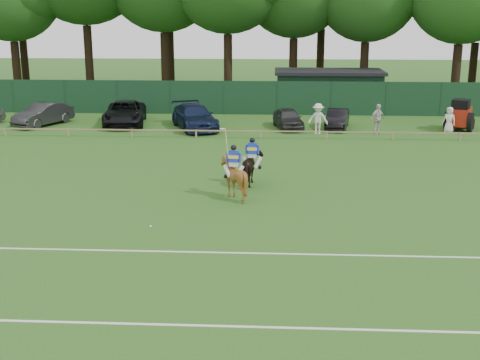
# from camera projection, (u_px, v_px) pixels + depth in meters

# --- Properties ---
(ground) EXTENTS (160.00, 160.00, 0.00)m
(ground) POSITION_uv_depth(u_px,v_px,m) (221.00, 242.00, 21.99)
(ground) COLOR #1E4C14
(ground) RESTS_ON ground
(horse_dark) EXTENTS (0.98, 1.95, 1.61)m
(horse_dark) POSITION_uv_depth(u_px,v_px,m) (252.00, 168.00, 28.85)
(horse_dark) COLOR black
(horse_dark) RESTS_ON ground
(horse_chestnut) EXTENTS (1.61, 1.76, 1.75)m
(horse_chestnut) POSITION_uv_depth(u_px,v_px,m) (234.00, 178.00, 26.83)
(horse_chestnut) COLOR brown
(horse_chestnut) RESTS_ON ground
(sedan_grey) EXTENTS (3.31, 4.78, 1.49)m
(sedan_grey) POSITION_uv_depth(u_px,v_px,m) (43.00, 114.00, 43.48)
(sedan_grey) COLOR #29292B
(sedan_grey) RESTS_ON ground
(suv_black) EXTENTS (3.39, 6.02, 1.59)m
(suv_black) POSITION_uv_depth(u_px,v_px,m) (125.00, 113.00, 43.69)
(suv_black) COLOR black
(suv_black) RESTS_ON ground
(sedan_navy) EXTENTS (4.04, 5.88, 1.58)m
(sedan_navy) POSITION_uv_depth(u_px,v_px,m) (195.00, 117.00, 42.21)
(sedan_navy) COLOR #121C3A
(sedan_navy) RESTS_ON ground
(hatch_grey) EXTENTS (2.27, 4.14, 1.33)m
(hatch_grey) POSITION_uv_depth(u_px,v_px,m) (288.00, 118.00, 42.36)
(hatch_grey) COLOR #333235
(hatch_grey) RESTS_ON ground
(estate_black) EXTENTS (1.99, 4.01, 1.26)m
(estate_black) POSITION_uv_depth(u_px,v_px,m) (337.00, 119.00, 42.39)
(estate_black) COLOR black
(estate_black) RESTS_ON ground
(spectator_left) EXTENTS (1.32, 0.86, 1.93)m
(spectator_left) POSITION_uv_depth(u_px,v_px,m) (318.00, 119.00, 40.49)
(spectator_left) COLOR silver
(spectator_left) RESTS_ON ground
(spectator_mid) EXTENTS (1.18, 1.00, 1.90)m
(spectator_mid) POSITION_uv_depth(u_px,v_px,m) (377.00, 119.00, 40.51)
(spectator_mid) COLOR beige
(spectator_mid) RESTS_ON ground
(spectator_right) EXTENTS (0.97, 0.90, 1.66)m
(spectator_right) POSITION_uv_depth(u_px,v_px,m) (449.00, 120.00, 40.82)
(spectator_right) COLOR white
(spectator_right) RESTS_ON ground
(rider_dark) EXTENTS (0.94, 0.39, 1.41)m
(rider_dark) POSITION_uv_depth(u_px,v_px,m) (252.00, 152.00, 28.65)
(rider_dark) COLOR silver
(rider_dark) RESTS_ON ground
(rider_chestnut) EXTENTS (0.93, 0.64, 2.05)m
(rider_chestnut) POSITION_uv_depth(u_px,v_px,m) (233.00, 160.00, 26.61)
(rider_chestnut) COLOR silver
(rider_chestnut) RESTS_ON ground
(polo_ball) EXTENTS (0.09, 0.09, 0.09)m
(polo_ball) POSITION_uv_depth(u_px,v_px,m) (151.00, 226.00, 23.40)
(polo_ball) COLOR silver
(polo_ball) RESTS_ON ground
(pitch_lines) EXTENTS (60.00, 5.10, 0.01)m
(pitch_lines) POSITION_uv_depth(u_px,v_px,m) (211.00, 284.00, 18.61)
(pitch_lines) COLOR silver
(pitch_lines) RESTS_ON ground
(pitch_rail) EXTENTS (62.10, 0.10, 0.50)m
(pitch_rail) POSITION_uv_depth(u_px,v_px,m) (245.00, 131.00, 39.22)
(pitch_rail) COLOR #997F5B
(pitch_rail) RESTS_ON ground
(perimeter_fence) EXTENTS (92.08, 0.08, 2.50)m
(perimeter_fence) POSITION_uv_depth(u_px,v_px,m) (250.00, 98.00, 47.69)
(perimeter_fence) COLOR #14351E
(perimeter_fence) RESTS_ON ground
(utility_shed) EXTENTS (8.40, 4.40, 3.04)m
(utility_shed) POSITION_uv_depth(u_px,v_px,m) (328.00, 90.00, 50.20)
(utility_shed) COLOR #14331E
(utility_shed) RESTS_ON ground
(tree_row) EXTENTS (96.00, 12.00, 21.00)m
(tree_row) POSITION_uv_depth(u_px,v_px,m) (277.00, 100.00, 55.62)
(tree_row) COLOR #26561C
(tree_row) RESTS_ON ground
(tractor) EXTENTS (2.48, 2.89, 2.05)m
(tractor) POSITION_uv_depth(u_px,v_px,m) (460.00, 116.00, 41.63)
(tractor) COLOR #A11E0E
(tractor) RESTS_ON ground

